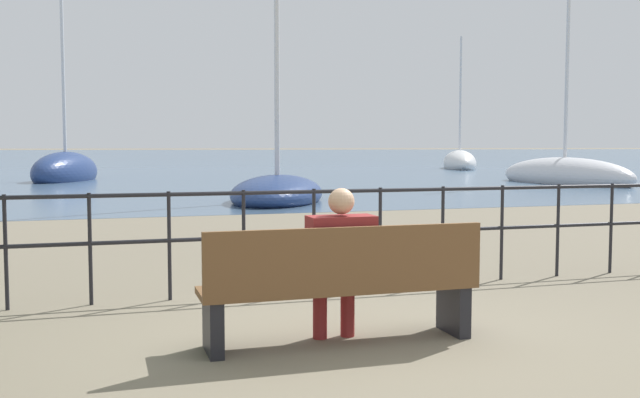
{
  "coord_description": "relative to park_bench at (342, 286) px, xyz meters",
  "views": [
    {
      "loc": [
        -1.68,
        -5.01,
        1.48
      ],
      "look_at": [
        0.0,
        0.5,
        1.05
      ],
      "focal_mm": 40.0,
      "sensor_mm": 36.0,
      "label": 1
    }
  ],
  "objects": [
    {
      "name": "ground_plane",
      "position": [
        0.0,
        0.07,
        -0.44
      ],
      "size": [
        1000.0,
        1000.0,
        0.0
      ],
      "primitive_type": "plane",
      "color": "#7A705B"
    },
    {
      "name": "sailboat_1",
      "position": [
        20.98,
        37.51,
        -0.07
      ],
      "size": [
        4.77,
        7.62,
        9.19
      ],
      "rotation": [
        0.0,
        0.0,
        -0.4
      ],
      "color": "white",
      "rests_on": "ground_plane"
    },
    {
      "name": "seated_person_left",
      "position": [
        0.01,
        0.08,
        0.2
      ],
      "size": [
        0.5,
        0.35,
        1.17
      ],
      "color": "maroon",
      "rests_on": "ground_plane"
    },
    {
      "name": "sailboat_2",
      "position": [
        15.89,
        19.26,
        -0.11
      ],
      "size": [
        2.74,
        7.22,
        10.19
      ],
      "rotation": [
        0.0,
        0.0,
        0.1
      ],
      "color": "silver",
      "rests_on": "ground_plane"
    },
    {
      "name": "sailboat_0",
      "position": [
        2.81,
        13.68,
        -0.19
      ],
      "size": [
        4.08,
        5.58,
        8.39
      ],
      "rotation": [
        0.0,
        0.0,
        -0.38
      ],
      "color": "navy",
      "rests_on": "ground_plane"
    },
    {
      "name": "harbor_water",
      "position": [
        0.0,
        160.22,
        -0.44
      ],
      "size": [
        600.0,
        300.0,
        0.01
      ],
      "color": "#47607A",
      "rests_on": "ground_plane"
    },
    {
      "name": "park_bench",
      "position": [
        0.0,
        0.0,
        0.0
      ],
      "size": [
        2.1,
        0.45,
        0.9
      ],
      "color": "brown",
      "rests_on": "ground_plane"
    },
    {
      "name": "promenade_railing",
      "position": [
        -0.0,
        1.96,
        0.25
      ],
      "size": [
        10.89,
        0.04,
        1.05
      ],
      "color": "black",
      "rests_on": "ground_plane"
    },
    {
      "name": "sailboat_4",
      "position": [
        -3.19,
        27.44,
        -0.03
      ],
      "size": [
        3.63,
        5.69,
        11.19
      ],
      "rotation": [
        0.0,
        0.0,
        -0.35
      ],
      "color": "navy",
      "rests_on": "ground_plane"
    }
  ]
}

